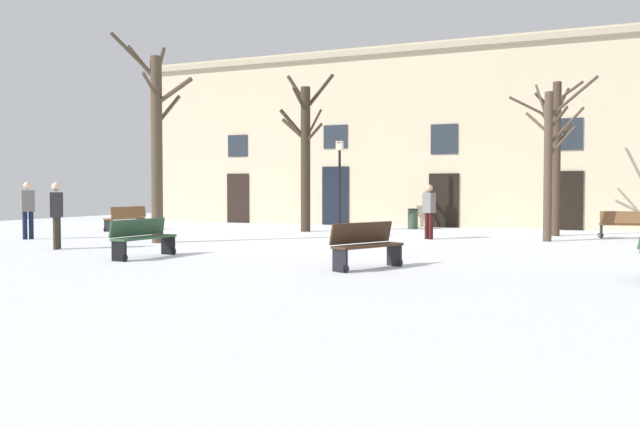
{
  "coord_description": "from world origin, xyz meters",
  "views": [
    {
      "loc": [
        7.42,
        -16.34,
        1.54
      ],
      "look_at": [
        0.0,
        1.93,
        0.8
      ],
      "focal_mm": 35.42,
      "sensor_mm": 36.0,
      "label": 1
    }
  ],
  "objects_px": {
    "tree_foreground": "(305,151)",
    "bench_near_center_tree": "(366,245)",
    "streetlamp": "(340,174)",
    "litter_bin": "(413,219)",
    "bench_by_litter_bin": "(143,237)",
    "tree_right_of_center": "(556,152)",
    "tree_center": "(550,157)",
    "person_crossing_plaza": "(57,212)",
    "person_strolling": "(429,209)",
    "bench_near_lamp": "(629,224)",
    "tree_near_facade": "(156,140)",
    "person_by_shop_door": "(28,207)",
    "bench_back_to_back_right": "(126,218)"
  },
  "relations": [
    {
      "from": "tree_center",
      "to": "bench_near_lamp",
      "type": "relative_size",
      "value": 2.85
    },
    {
      "from": "bench_near_center_tree",
      "to": "person_by_shop_door",
      "type": "xyz_separation_m",
      "value": [
        -12.04,
        3.05,
        0.54
      ]
    },
    {
      "from": "bench_near_center_tree",
      "to": "person_strolling",
      "type": "relative_size",
      "value": 0.97
    },
    {
      "from": "person_crossing_plaza",
      "to": "bench_near_lamp",
      "type": "bearing_deg",
      "value": 95.64
    },
    {
      "from": "streetlamp",
      "to": "bench_by_litter_bin",
      "type": "distance_m",
      "value": 11.72
    },
    {
      "from": "tree_center",
      "to": "bench_near_lamp",
      "type": "height_order",
      "value": "tree_center"
    },
    {
      "from": "streetlamp",
      "to": "person_strolling",
      "type": "xyz_separation_m",
      "value": [
        4.38,
        -3.8,
        -1.22
      ]
    },
    {
      "from": "bench_near_center_tree",
      "to": "person_strolling",
      "type": "bearing_deg",
      "value": 30.07
    },
    {
      "from": "person_by_shop_door",
      "to": "person_crossing_plaza",
      "type": "bearing_deg",
      "value": -88.96
    },
    {
      "from": "tree_right_of_center",
      "to": "bench_near_center_tree",
      "type": "xyz_separation_m",
      "value": [
        -3.14,
        -10.82,
        -2.35
      ]
    },
    {
      "from": "bench_back_to_back_right",
      "to": "person_by_shop_door",
      "type": "relative_size",
      "value": 1.04
    },
    {
      "from": "person_crossing_plaza",
      "to": "tree_near_facade",
      "type": "bearing_deg",
      "value": 128.18
    },
    {
      "from": "person_strolling",
      "to": "person_by_shop_door",
      "type": "relative_size",
      "value": 0.95
    },
    {
      "from": "bench_near_lamp",
      "to": "tree_right_of_center",
      "type": "bearing_deg",
      "value": -16.38
    },
    {
      "from": "tree_right_of_center",
      "to": "litter_bin",
      "type": "height_order",
      "value": "tree_right_of_center"
    },
    {
      "from": "tree_near_facade",
      "to": "bench_back_to_back_right",
      "type": "bearing_deg",
      "value": 137.37
    },
    {
      "from": "bench_back_to_back_right",
      "to": "person_strolling",
      "type": "height_order",
      "value": "person_strolling"
    },
    {
      "from": "litter_bin",
      "to": "person_by_shop_door",
      "type": "xyz_separation_m",
      "value": [
        -9.89,
        -9.55,
        0.6
      ]
    },
    {
      "from": "tree_right_of_center",
      "to": "litter_bin",
      "type": "xyz_separation_m",
      "value": [
        -5.29,
        1.79,
        -2.41
      ]
    },
    {
      "from": "person_by_shop_door",
      "to": "tree_foreground",
      "type": "bearing_deg",
      "value": -10.2
    },
    {
      "from": "bench_back_to_back_right",
      "to": "person_strolling",
      "type": "relative_size",
      "value": 1.1
    },
    {
      "from": "litter_bin",
      "to": "bench_back_to_back_right",
      "type": "distance_m",
      "value": 11.05
    },
    {
      "from": "tree_near_facade",
      "to": "tree_center",
      "type": "bearing_deg",
      "value": 24.84
    },
    {
      "from": "person_strolling",
      "to": "bench_near_center_tree",
      "type": "bearing_deg",
      "value": 129.15
    },
    {
      "from": "bench_back_to_back_right",
      "to": "bench_by_litter_bin",
      "type": "distance_m",
      "value": 10.17
    },
    {
      "from": "tree_center",
      "to": "person_strolling",
      "type": "relative_size",
      "value": 2.89
    },
    {
      "from": "bench_near_lamp",
      "to": "tree_center",
      "type": "bearing_deg",
      "value": 37.46
    },
    {
      "from": "tree_right_of_center",
      "to": "bench_back_to_back_right",
      "type": "height_order",
      "value": "tree_right_of_center"
    },
    {
      "from": "bench_near_lamp",
      "to": "bench_near_center_tree",
      "type": "bearing_deg",
      "value": 60.61
    },
    {
      "from": "tree_foreground",
      "to": "tree_center",
      "type": "bearing_deg",
      "value": -8.7
    },
    {
      "from": "tree_near_facade",
      "to": "bench_by_litter_bin",
      "type": "relative_size",
      "value": 3.35
    },
    {
      "from": "streetlamp",
      "to": "person_crossing_plaza",
      "type": "bearing_deg",
      "value": -109.54
    },
    {
      "from": "tree_center",
      "to": "tree_foreground",
      "type": "bearing_deg",
      "value": 171.3
    },
    {
      "from": "tree_near_facade",
      "to": "litter_bin",
      "type": "xyz_separation_m",
      "value": [
        5.36,
        9.11,
        -2.59
      ]
    },
    {
      "from": "tree_right_of_center",
      "to": "bench_near_lamp",
      "type": "xyz_separation_m",
      "value": [
        2.19,
        -0.56,
        -2.37
      ]
    },
    {
      "from": "bench_near_lamp",
      "to": "bench_near_center_tree",
      "type": "relative_size",
      "value": 1.05
    },
    {
      "from": "tree_foreground",
      "to": "bench_near_center_tree",
      "type": "relative_size",
      "value": 3.55
    },
    {
      "from": "tree_center",
      "to": "litter_bin",
      "type": "xyz_separation_m",
      "value": [
        -5.2,
        4.22,
        -2.12
      ]
    },
    {
      "from": "streetlamp",
      "to": "litter_bin",
      "type": "height_order",
      "value": "streetlamp"
    },
    {
      "from": "tree_foreground",
      "to": "person_by_shop_door",
      "type": "distance_m",
      "value": 9.53
    },
    {
      "from": "person_crossing_plaza",
      "to": "bench_by_litter_bin",
      "type": "bearing_deg",
      "value": 47.92
    },
    {
      "from": "bench_by_litter_bin",
      "to": "bench_near_center_tree",
      "type": "distance_m",
      "value": 5.32
    },
    {
      "from": "bench_by_litter_bin",
      "to": "person_by_shop_door",
      "type": "distance_m",
      "value": 7.4
    },
    {
      "from": "bench_back_to_back_right",
      "to": "bench_near_center_tree",
      "type": "distance_m",
      "value": 14.26
    },
    {
      "from": "tree_foreground",
      "to": "person_by_shop_door",
      "type": "xyz_separation_m",
      "value": [
        -6.54,
        -6.63,
        -1.98
      ]
    },
    {
      "from": "tree_right_of_center",
      "to": "bench_near_center_tree",
      "type": "distance_m",
      "value": 11.51
    },
    {
      "from": "streetlamp",
      "to": "person_by_shop_door",
      "type": "xyz_separation_m",
      "value": [
        -7.19,
        -8.54,
        -1.16
      ]
    },
    {
      "from": "bench_by_litter_bin",
      "to": "person_strolling",
      "type": "bearing_deg",
      "value": -28.11
    },
    {
      "from": "litter_bin",
      "to": "streetlamp",
      "type": "bearing_deg",
      "value": -159.48
    },
    {
      "from": "tree_near_facade",
      "to": "tree_foreground",
      "type": "bearing_deg",
      "value": 72.01
    }
  ]
}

